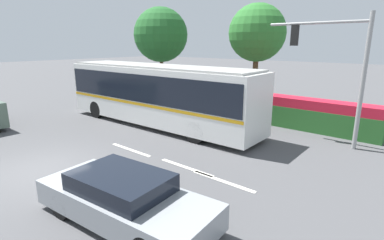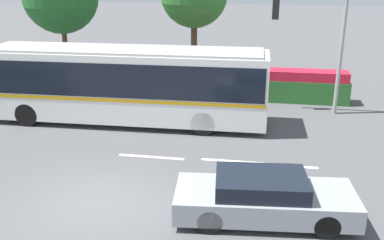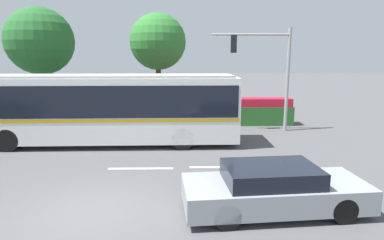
{
  "view_description": "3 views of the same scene",
  "coord_description": "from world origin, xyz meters",
  "px_view_note": "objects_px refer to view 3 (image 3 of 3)",
  "views": [
    {
      "loc": [
        10.39,
        -4.08,
        4.36
      ],
      "look_at": [
        2.15,
        5.74,
        1.06
      ],
      "focal_mm": 27.91,
      "sensor_mm": 36.0,
      "label": 1
    },
    {
      "loc": [
        4.62,
        -10.63,
        6.53
      ],
      "look_at": [
        2.13,
        4.13,
        1.22
      ],
      "focal_mm": 40.95,
      "sensor_mm": 36.0,
      "label": 2
    },
    {
      "loc": [
        2.53,
        -8.19,
        4.1
      ],
      "look_at": [
        2.68,
        2.73,
        1.95
      ],
      "focal_mm": 30.62,
      "sensor_mm": 36.0,
      "label": 3
    }
  ],
  "objects_px": {
    "city_bus": "(107,105)",
    "traffic_light_pole": "(270,64)",
    "street_tree_centre": "(158,42)",
    "street_tree_left": "(40,41)",
    "sedan_foreground": "(273,189)"
  },
  "relations": [
    {
      "from": "city_bus",
      "to": "traffic_light_pole",
      "type": "distance_m",
      "value": 8.79
    },
    {
      "from": "traffic_light_pole",
      "to": "street_tree_centre",
      "type": "height_order",
      "value": "street_tree_centre"
    },
    {
      "from": "city_bus",
      "to": "street_tree_left",
      "type": "xyz_separation_m",
      "value": [
        -5.22,
        5.48,
        3.12
      ]
    },
    {
      "from": "street_tree_centre",
      "to": "city_bus",
      "type": "bearing_deg",
      "value": -103.07
    },
    {
      "from": "street_tree_left",
      "to": "street_tree_centre",
      "type": "relative_size",
      "value": 1.01
    },
    {
      "from": "sedan_foreground",
      "to": "street_tree_left",
      "type": "distance_m",
      "value": 17.26
    },
    {
      "from": "street_tree_left",
      "to": "traffic_light_pole",
      "type": "bearing_deg",
      "value": -11.59
    },
    {
      "from": "sedan_foreground",
      "to": "traffic_light_pole",
      "type": "xyz_separation_m",
      "value": [
        2.13,
        9.61,
        3.04
      ]
    },
    {
      "from": "traffic_light_pole",
      "to": "street_tree_centre",
      "type": "bearing_deg",
      "value": -36.87
    },
    {
      "from": "city_bus",
      "to": "street_tree_left",
      "type": "relative_size",
      "value": 1.73
    },
    {
      "from": "sedan_foreground",
      "to": "street_tree_left",
      "type": "xyz_separation_m",
      "value": [
        -11.24,
        12.35,
        4.35
      ]
    },
    {
      "from": "traffic_light_pole",
      "to": "street_tree_centre",
      "type": "xyz_separation_m",
      "value": [
        -6.4,
        4.8,
        1.35
      ]
    },
    {
      "from": "sedan_foreground",
      "to": "street_tree_left",
      "type": "relative_size",
      "value": 0.71
    },
    {
      "from": "city_bus",
      "to": "sedan_foreground",
      "type": "xyz_separation_m",
      "value": [
        6.03,
        -6.87,
        -1.23
      ]
    },
    {
      "from": "sedan_foreground",
      "to": "city_bus",
      "type": "bearing_deg",
      "value": 125.96
    }
  ]
}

